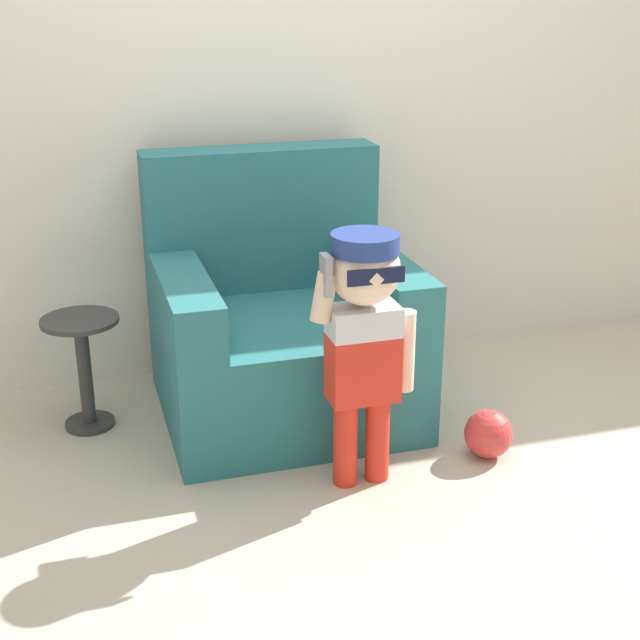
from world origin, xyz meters
The scene contains 6 objects.
ground_plane centered at (0.00, 0.00, 0.00)m, with size 10.00×10.00×0.00m, color #BCB29E.
wall_back centered at (0.00, 0.66, 1.30)m, with size 10.00×0.05×2.60m.
armchair centered at (-0.10, 0.18, 0.35)m, with size 0.95×0.90×1.00m.
person_child centered at (0.02, -0.47, 0.59)m, with size 0.36×0.27×0.89m.
side_table centered at (-0.86, 0.21, 0.27)m, with size 0.29×0.29×0.45m.
toy_ball centered at (0.52, -0.44, 0.09)m, with size 0.18×0.18×0.18m.
Camera 1 is at (-0.88, -3.01, 1.63)m, focal length 50.00 mm.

